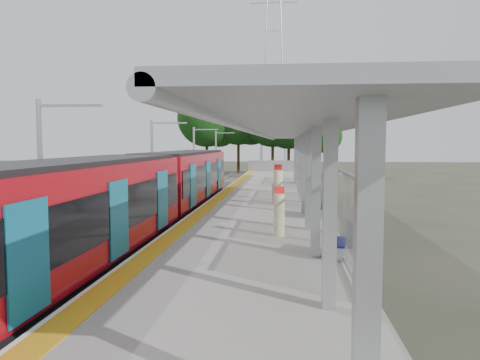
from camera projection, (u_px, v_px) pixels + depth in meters
The scene contains 15 objects.
trackbed at pixel (188, 211), 27.28m from camera, with size 3.00×70.00×0.24m, color #59544C.
platform at pixel (265, 206), 26.81m from camera, with size 6.00×50.00×1.00m, color gray.
tactile_strip at pixel (221, 196), 27.02m from camera, with size 0.60×50.00×0.02m, color #C79117.
end_fence at pixel (275, 166), 51.48m from camera, with size 6.00×0.10×1.20m, color #9EA0A5.
train at pixel (148, 192), 19.32m from camera, with size 2.74×27.60×3.62m.
canopy at pixel (295, 141), 22.58m from camera, with size 3.27×38.00×3.66m.
pylon at pixel (274, 54), 78.06m from camera, with size 8.00×4.00×38.00m, color #9EA0A5, non-canonical shape.
tree_cluster at pixel (256, 119), 58.82m from camera, with size 20.45×9.02×11.82m.
catenary_masts at pixel (154, 164), 26.24m from camera, with size 2.08×48.16×5.40m.
bench_near at pixel (335, 239), 12.59m from camera, with size 0.61×1.42×0.94m.
bench_mid at pixel (320, 204), 19.40m from camera, with size 0.83×1.60×1.05m.
bench_far at pixel (304, 176), 35.81m from camera, with size 0.71×1.70×1.13m.
info_pillar_near at pixel (279, 215), 15.41m from camera, with size 0.37×0.37×1.65m.
info_pillar_far at pixel (278, 187), 23.32m from camera, with size 0.46×0.46×2.03m.
litter_bin at pixel (277, 193), 24.13m from camera, with size 0.49×0.49×1.00m, color #9EA0A5.
Camera 1 is at (1.20, -6.63, 4.05)m, focal length 35.00 mm.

